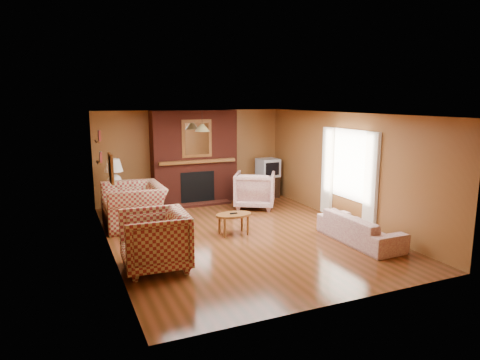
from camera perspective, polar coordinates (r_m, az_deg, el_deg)
name	(u,v)px	position (r m, az deg, el deg)	size (l,w,h in m)	color
floor	(240,234)	(8.68, -0.01, -7.23)	(6.50, 6.50, 0.00)	#48270F
ceiling	(240,114)	(8.27, -0.01, 8.80)	(6.50, 6.50, 0.00)	white
wall_back	(191,156)	(11.41, -6.50, 3.22)	(6.50, 6.50, 0.00)	brown
wall_front	(341,217)	(5.63, 13.26, -4.78)	(6.50, 6.50, 0.00)	brown
wall_left	(108,186)	(7.77, -17.20, -0.73)	(6.50, 6.50, 0.00)	brown
wall_right	(345,168)	(9.65, 13.76, 1.61)	(6.50, 6.50, 0.00)	brown
fireplace	(194,158)	(11.17, -6.10, 2.97)	(2.20, 0.82, 2.40)	#4F1A11
window_right	(348,173)	(9.47, 14.24, 0.97)	(0.10, 1.85, 2.00)	beige
bookshelf	(99,148)	(9.58, -18.28, 4.12)	(0.09, 0.55, 0.71)	brown
botanical_print	(111,168)	(7.42, -16.83, 1.52)	(0.05, 0.40, 0.50)	brown
pendant_light	(202,128)	(10.43, -5.06, 6.97)	(0.36, 0.36, 0.48)	black
plaid_loveseat	(134,205)	(9.41, -13.99, -3.31)	(1.38, 1.20, 0.90)	maroon
plaid_armchair	(155,240)	(6.98, -11.31, -7.90)	(1.01, 1.04, 0.95)	maroon
floral_sofa	(360,228)	(8.46, 15.68, -6.24)	(1.82, 0.71, 0.53)	beige
floral_armchair	(255,190)	(10.68, 1.99, -1.33)	(0.96, 0.98, 0.89)	beige
coffee_table	(234,217)	(8.58, -0.85, -4.94)	(0.74, 0.46, 0.45)	brown
side_table	(116,202)	(10.37, -16.25, -2.83)	(0.48, 0.48, 0.65)	brown
table_lamp	(114,172)	(10.24, -16.46, 1.02)	(0.42, 0.42, 0.69)	silver
tv_stand	(268,186)	(11.91, 3.71, -0.87)	(0.53, 0.48, 0.58)	black
crt_tv	(268,168)	(11.81, 3.76, 1.67)	(0.56, 0.56, 0.49)	#B2B5BA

